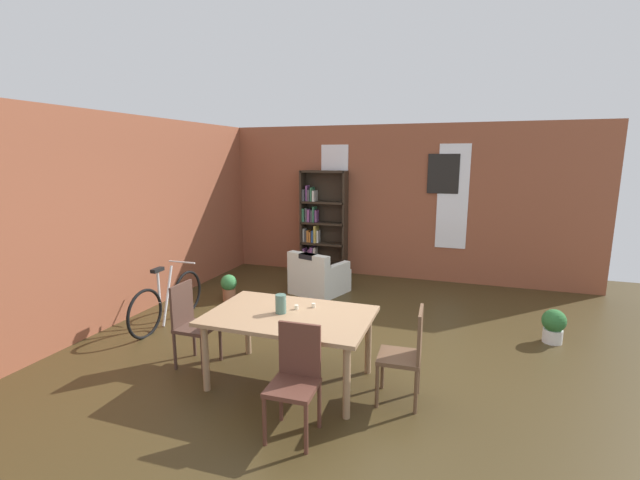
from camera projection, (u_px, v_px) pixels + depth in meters
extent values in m
plane|color=#3D3018|center=(337.00, 352.00, 5.27)|extent=(9.30, 9.30, 0.00)
cube|color=brown|center=(391.00, 202.00, 8.37)|extent=(7.49, 0.12, 2.95)
cube|color=brown|center=(112.00, 220.00, 6.04)|extent=(0.12, 8.16, 2.95)
cube|color=white|center=(334.00, 194.00, 8.64)|extent=(0.55, 0.02, 1.92)
cube|color=white|center=(453.00, 197.00, 7.92)|extent=(0.55, 0.02, 1.92)
cube|color=#9E7A58|center=(290.00, 316.00, 4.46)|extent=(1.68, 1.09, 0.04)
cylinder|color=#9E7A58|center=(205.00, 358.00, 4.35)|extent=(0.07, 0.07, 0.71)
cylinder|color=#9E7A58|center=(347.00, 382.00, 3.88)|extent=(0.07, 0.07, 0.71)
cylinder|color=#9E7A58|center=(248.00, 326.00, 5.18)|extent=(0.07, 0.07, 0.71)
cylinder|color=#9E7A58|center=(368.00, 342.00, 4.71)|extent=(0.07, 0.07, 0.71)
cylinder|color=#4C7266|center=(281.00, 304.00, 4.46)|extent=(0.11, 0.11, 0.20)
cylinder|color=silver|center=(314.00, 305.00, 4.64)|extent=(0.04, 0.04, 0.05)
cylinder|color=silver|center=(296.00, 307.00, 4.59)|extent=(0.04, 0.04, 0.05)
cube|color=brown|center=(399.00, 357.00, 4.15)|extent=(0.42, 0.42, 0.04)
cube|color=brown|center=(420.00, 335.00, 4.05)|extent=(0.05, 0.38, 0.50)
cylinder|color=brown|center=(382.00, 369.00, 4.41)|extent=(0.04, 0.04, 0.43)
cylinder|color=brown|center=(377.00, 386.00, 4.07)|extent=(0.04, 0.04, 0.43)
cylinder|color=brown|center=(418.00, 373.00, 4.31)|extent=(0.04, 0.04, 0.43)
cylinder|color=brown|center=(416.00, 392.00, 3.97)|extent=(0.04, 0.04, 0.43)
cube|color=#552F24|center=(292.00, 388.00, 3.61)|extent=(0.41, 0.41, 0.04)
cube|color=#552F24|center=(300.00, 350.00, 3.73)|extent=(0.38, 0.04, 0.50)
cylinder|color=#552F24|center=(264.00, 421.00, 3.53)|extent=(0.04, 0.04, 0.43)
cylinder|color=#552F24|center=(306.00, 429.00, 3.43)|extent=(0.04, 0.04, 0.43)
cylinder|color=#552F24|center=(281.00, 398.00, 3.87)|extent=(0.04, 0.04, 0.43)
cylinder|color=#552F24|center=(319.00, 405.00, 3.77)|extent=(0.04, 0.04, 0.43)
cube|color=#4B3228|center=(197.00, 328.00, 4.87)|extent=(0.40, 0.40, 0.04)
cube|color=#4B3228|center=(182.00, 305.00, 4.88)|extent=(0.03, 0.38, 0.50)
cylinder|color=#4B3228|center=(203.00, 356.00, 4.69)|extent=(0.04, 0.04, 0.43)
cylinder|color=#4B3228|center=(220.00, 343.00, 5.02)|extent=(0.04, 0.04, 0.43)
cylinder|color=#4B3228|center=(175.00, 351.00, 4.81)|extent=(0.04, 0.04, 0.43)
cylinder|color=#4B3228|center=(194.00, 339.00, 5.14)|extent=(0.04, 0.04, 0.43)
cube|color=#2D2319|center=(303.00, 222.00, 8.76)|extent=(0.04, 0.30, 2.08)
cube|color=#2D2319|center=(345.00, 224.00, 8.48)|extent=(0.04, 0.30, 2.08)
cube|color=#2D2319|center=(326.00, 222.00, 8.76)|extent=(0.93, 0.01, 2.08)
cube|color=#2D2319|center=(324.00, 264.00, 8.78)|extent=(0.89, 0.30, 0.04)
cube|color=#8C4C8C|center=(305.00, 255.00, 8.88)|extent=(0.03, 0.20, 0.28)
cube|color=white|center=(307.00, 257.00, 8.87)|extent=(0.05, 0.15, 0.19)
cube|color=#8C4C8C|center=(310.00, 255.00, 8.85)|extent=(0.04, 0.16, 0.26)
cube|color=#8C4C8C|center=(313.00, 254.00, 8.82)|extent=(0.05, 0.24, 0.32)
cube|color=white|center=(315.00, 255.00, 8.80)|extent=(0.05, 0.18, 0.31)
cube|color=#2D2319|center=(324.00, 244.00, 8.70)|extent=(0.89, 0.30, 0.04)
cube|color=white|center=(305.00, 235.00, 8.80)|extent=(0.03, 0.16, 0.27)
cube|color=#4C4C51|center=(307.00, 236.00, 8.79)|extent=(0.04, 0.15, 0.24)
cube|color=orange|center=(309.00, 236.00, 8.78)|extent=(0.04, 0.19, 0.24)
cube|color=orange|center=(311.00, 237.00, 8.76)|extent=(0.04, 0.22, 0.21)
cube|color=#284C8C|center=(314.00, 236.00, 8.74)|extent=(0.04, 0.22, 0.24)
cube|color=gold|center=(316.00, 234.00, 8.71)|extent=(0.04, 0.24, 0.34)
cube|color=white|center=(318.00, 236.00, 8.71)|extent=(0.03, 0.16, 0.24)
cube|color=#2D2319|center=(324.00, 223.00, 8.62)|extent=(0.89, 0.30, 0.04)
cube|color=#33724C|center=(305.00, 215.00, 8.72)|extent=(0.04, 0.25, 0.27)
cube|color=#4C4C51|center=(307.00, 215.00, 8.70)|extent=(0.04, 0.21, 0.28)
cube|color=#8C4C8C|center=(310.00, 215.00, 8.69)|extent=(0.05, 0.24, 0.25)
cube|color=#4C4C51|center=(313.00, 216.00, 8.67)|extent=(0.05, 0.17, 0.23)
cube|color=#33724C|center=(315.00, 214.00, 8.65)|extent=(0.03, 0.22, 0.31)
cube|color=#8C4C8C|center=(317.00, 216.00, 8.64)|extent=(0.04, 0.15, 0.24)
cube|color=#2D2319|center=(324.00, 202.00, 8.54)|extent=(0.89, 0.30, 0.04)
cube|color=#4C4C51|center=(305.00, 195.00, 8.64)|extent=(0.05, 0.23, 0.23)
cube|color=#8C4C8C|center=(307.00, 193.00, 8.62)|extent=(0.04, 0.16, 0.31)
cube|color=#4C4C51|center=(310.00, 195.00, 8.61)|extent=(0.04, 0.21, 0.23)
cube|color=#33724C|center=(312.00, 194.00, 8.59)|extent=(0.04, 0.20, 0.27)
cube|color=white|center=(315.00, 196.00, 8.58)|extent=(0.04, 0.23, 0.21)
cube|color=#2D2319|center=(324.00, 172.00, 8.43)|extent=(0.89, 0.30, 0.04)
cube|color=silver|center=(320.00, 281.00, 7.56)|extent=(1.01, 1.01, 0.40)
cube|color=silver|center=(308.00, 264.00, 7.24)|extent=(0.81, 0.40, 0.35)
cube|color=silver|center=(336.00, 269.00, 7.31)|extent=(0.34, 0.72, 0.15)
cube|color=silver|center=(305.00, 263.00, 7.71)|extent=(0.34, 0.72, 0.15)
cube|color=black|center=(308.00, 256.00, 7.21)|extent=(0.32, 0.25, 0.08)
torus|color=black|center=(145.00, 314.00, 5.67)|extent=(0.05, 0.67, 0.67)
torus|color=black|center=(188.00, 293.00, 6.56)|extent=(0.05, 0.67, 0.67)
cylinder|color=silver|center=(167.00, 296.00, 6.10)|extent=(0.04, 0.30, 0.82)
cylinder|color=silver|center=(159.00, 287.00, 5.90)|extent=(0.04, 0.04, 0.45)
cube|color=black|center=(157.00, 270.00, 5.86)|extent=(0.08, 0.20, 0.05)
cylinder|color=silver|center=(182.00, 262.00, 6.38)|extent=(0.44, 0.03, 0.02)
cylinder|color=#9E6042|center=(229.00, 295.00, 7.14)|extent=(0.21, 0.21, 0.21)
sphere|color=#387F42|center=(229.00, 283.00, 7.10)|extent=(0.26, 0.26, 0.26)
cylinder|color=silver|center=(552.00, 336.00, 5.53)|extent=(0.24, 0.24, 0.18)
sphere|color=#2D6B33|center=(554.00, 321.00, 5.50)|extent=(0.29, 0.29, 0.29)
cube|color=black|center=(443.00, 174.00, 7.89)|extent=(0.56, 0.03, 0.72)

